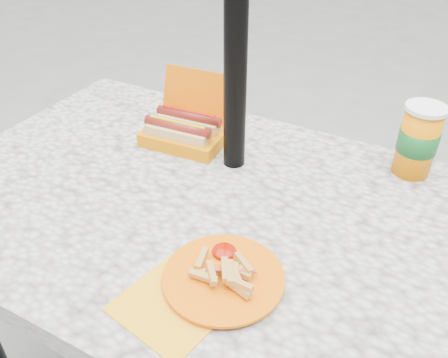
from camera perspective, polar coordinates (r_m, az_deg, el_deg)
The scene contains 5 objects.
picnic_table at distance 1.08m, azimuth -2.83°, elevation -6.97°, with size 1.20×0.80×0.75m.
umbrella_pole at distance 0.97m, azimuth 1.47°, elevation 19.45°, with size 0.05×0.05×2.20m, color black.
hotdog_box at distance 1.19m, azimuth -4.71°, elevation 5.97°, with size 0.21×0.19×0.16m.
fries_plate at distance 0.83m, azimuth -0.52°, elevation -11.90°, with size 0.25×0.28×0.04m.
soda_cup at distance 1.13m, azimuth 22.31°, elevation 4.33°, with size 0.09×0.09×0.17m.
Camera 1 is at (0.43, -0.67, 1.37)m, focal length 38.00 mm.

